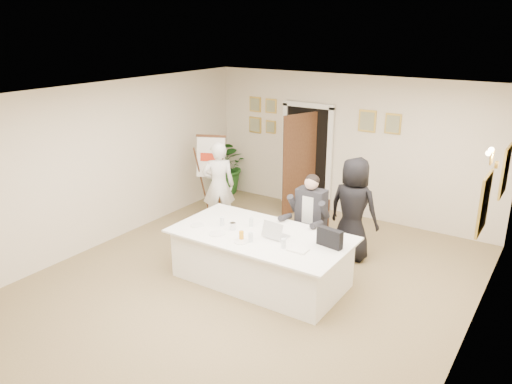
{
  "coord_description": "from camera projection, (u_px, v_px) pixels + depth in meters",
  "views": [
    {
      "loc": [
        3.74,
        -5.53,
        3.72
      ],
      "look_at": [
        -0.29,
        0.6,
        1.22
      ],
      "focal_mm": 35.0,
      "sensor_mm": 36.0,
      "label": 1
    }
  ],
  "objects": [
    {
      "name": "potted_palm",
      "position": [
        226.0,
        165.0,
        11.3
      ],
      "size": [
        1.26,
        1.11,
        1.31
      ],
      "primitive_type": "imported",
      "rotation": [
        0.0,
        0.0,
        -0.08
      ],
      "color": "#215A1E",
      "rests_on": "floor"
    },
    {
      "name": "pictures_back_wall",
      "position": [
        313.0,
        120.0,
        10.09
      ],
      "size": [
        3.4,
        0.06,
        0.8
      ],
      "primitive_type": null,
      "color": "gold",
      "rests_on": "wall_back"
    },
    {
      "name": "conference_table",
      "position": [
        261.0,
        257.0,
        7.46
      ],
      "size": [
        2.64,
        1.41,
        0.78
      ],
      "color": "white",
      "rests_on": "floor"
    },
    {
      "name": "oj_glass",
      "position": [
        241.0,
        235.0,
        7.11
      ],
      "size": [
        0.08,
        0.08,
        0.13
      ],
      "primitive_type": "cylinder",
      "rotation": [
        0.0,
        0.0,
        0.24
      ],
      "color": "orange",
      "rests_on": "conference_table"
    },
    {
      "name": "laptop_bag",
      "position": [
        330.0,
        238.0,
        6.87
      ],
      "size": [
        0.39,
        0.16,
        0.27
      ],
      "primitive_type": "cube",
      "rotation": [
        0.0,
        0.0,
        -0.15
      ],
      "color": "black",
      "rests_on": "conference_table"
    },
    {
      "name": "laptop",
      "position": [
        277.0,
        228.0,
        7.2
      ],
      "size": [
        0.36,
        0.38,
        0.28
      ],
      "primitive_type": null,
      "rotation": [
        0.0,
        0.0,
        -0.09
      ],
      "color": "#B7BABC",
      "rests_on": "conference_table"
    },
    {
      "name": "standing_man",
      "position": [
        219.0,
        186.0,
        9.31
      ],
      "size": [
        0.72,
        0.7,
        1.67
      ],
      "primitive_type": "imported",
      "rotation": [
        0.0,
        0.0,
        3.87
      ],
      "color": "white",
      "rests_on": "floor"
    },
    {
      "name": "glass_b",
      "position": [
        251.0,
        237.0,
        7.04
      ],
      "size": [
        0.08,
        0.08,
        0.14
      ],
      "primitive_type": "cylinder",
      "rotation": [
        0.0,
        0.0,
        0.31
      ],
      "color": "silver",
      "rests_on": "conference_table"
    },
    {
      "name": "plate_near",
      "position": [
        241.0,
        241.0,
        7.06
      ],
      "size": [
        0.25,
        0.25,
        0.01
      ],
      "primitive_type": "cylinder",
      "rotation": [
        0.0,
        0.0,
        -0.15
      ],
      "color": "white",
      "rests_on": "conference_table"
    },
    {
      "name": "standing_woman",
      "position": [
        353.0,
        209.0,
        8.07
      ],
      "size": [
        0.87,
        0.59,
        1.72
      ],
      "primitive_type": "imported",
      "rotation": [
        0.0,
        0.0,
        3.08
      ],
      "color": "black",
      "rests_on": "floor"
    },
    {
      "name": "plate_left",
      "position": [
        197.0,
        225.0,
        7.62
      ],
      "size": [
        0.26,
        0.26,
        0.01
      ],
      "primitive_type": "cylinder",
      "rotation": [
        0.0,
        0.0,
        0.32
      ],
      "color": "white",
      "rests_on": "conference_table"
    },
    {
      "name": "floor",
      "position": [
        250.0,
        283.0,
        7.52
      ],
      "size": [
        7.0,
        7.0,
        0.0
      ],
      "primitive_type": "plane",
      "color": "brown",
      "rests_on": "ground"
    },
    {
      "name": "wall_left",
      "position": [
        106.0,
        164.0,
        8.63
      ],
      "size": [
        0.1,
        7.0,
        2.8
      ],
      "primitive_type": "cube",
      "color": "beige",
      "rests_on": "floor"
    },
    {
      "name": "flip_chart",
      "position": [
        212.0,
        179.0,
        10.02
      ],
      "size": [
        0.58,
        0.46,
        1.61
      ],
      "color": "#381C11",
      "rests_on": "floor"
    },
    {
      "name": "wall_front",
      "position": [
        24.0,
        306.0,
        4.3
      ],
      "size": [
        6.0,
        0.1,
        2.8
      ],
      "primitive_type": "cube",
      "color": "beige",
      "rests_on": "floor"
    },
    {
      "name": "doorway",
      "position": [
        304.0,
        160.0,
        10.27
      ],
      "size": [
        1.14,
        0.86,
        2.2
      ],
      "color": "black",
      "rests_on": "floor"
    },
    {
      "name": "wall_sconce",
      "position": [
        493.0,
        158.0,
        6.29
      ],
      "size": [
        0.2,
        0.3,
        0.24
      ],
      "primitive_type": null,
      "color": "gold",
      "rests_on": "wall_right"
    },
    {
      "name": "glass_d",
      "position": [
        251.0,
        222.0,
        7.58
      ],
      "size": [
        0.07,
        0.07,
        0.14
      ],
      "primitive_type": "cylinder",
      "rotation": [
        0.0,
        0.0,
        -0.18
      ],
      "color": "silver",
      "rests_on": "conference_table"
    },
    {
      "name": "paper_stack",
      "position": [
        298.0,
        250.0,
        6.79
      ],
      "size": [
        0.27,
        0.19,
        0.03
      ],
      "primitive_type": "cube",
      "rotation": [
        0.0,
        0.0,
        0.02
      ],
      "color": "white",
      "rests_on": "conference_table"
    },
    {
      "name": "glass_a",
      "position": [
        222.0,
        221.0,
        7.6
      ],
      "size": [
        0.07,
        0.07,
        0.14
      ],
      "primitive_type": "cylinder",
      "rotation": [
        0.0,
        0.0,
        -0.1
      ],
      "color": "silver",
      "rests_on": "conference_table"
    },
    {
      "name": "wall_back",
      "position": [
        349.0,
        147.0,
        9.84
      ],
      "size": [
        6.0,
        0.1,
        2.8
      ],
      "primitive_type": "cube",
      "color": "beige",
      "rests_on": "floor"
    },
    {
      "name": "ceiling",
      "position": [
        249.0,
        96.0,
        6.62
      ],
      "size": [
        6.0,
        7.0,
        0.02
      ],
      "primitive_type": "cube",
      "color": "white",
      "rests_on": "wall_back"
    },
    {
      "name": "steel_jug",
      "position": [
        233.0,
        226.0,
        7.46
      ],
      "size": [
        0.1,
        0.1,
        0.11
      ],
      "primitive_type": "cylinder",
      "rotation": [
        0.0,
        0.0,
        0.12
      ],
      "color": "silver",
      "rests_on": "conference_table"
    },
    {
      "name": "seated_man",
      "position": [
        309.0,
        219.0,
        7.98
      ],
      "size": [
        0.68,
        0.72,
        1.49
      ],
      "primitive_type": null,
      "rotation": [
        0.0,
        0.0,
        0.07
      ],
      "color": "black",
      "rests_on": "floor"
    },
    {
      "name": "wall_right",
      "position": [
        475.0,
        244.0,
        5.51
      ],
      "size": [
        0.1,
        7.0,
        2.8
      ],
      "primitive_type": "cube",
      "color": "beige",
      "rests_on": "floor"
    },
    {
      "name": "pictures_right_wall",
      "position": [
        495.0,
        185.0,
        6.36
      ],
      "size": [
        0.06,
        2.2,
        0.8
      ],
      "primitive_type": null,
      "color": "gold",
      "rests_on": "wall_right"
    },
    {
      "name": "glass_c",
      "position": [
        283.0,
        243.0,
        6.85
      ],
      "size": [
        0.08,
        0.08,
        0.14
      ],
      "primitive_type": "cylinder",
      "rotation": [
        0.0,
        0.0,
        0.19
      ],
      "color": "silver",
      "rests_on": "conference_table"
    },
    {
      "name": "plate_mid",
      "position": [
        217.0,
        234.0,
        7.32
      ],
      "size": [
        0.31,
        0.31,
        0.01
      ],
      "primitive_type": "cylinder",
      "rotation": [
        0.0,
        0.0,
        0.33
      ],
      "color": "white",
      "rests_on": "conference_table"
    }
  ]
}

